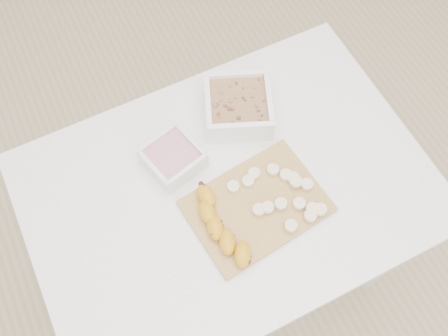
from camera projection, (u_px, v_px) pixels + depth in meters
name	position (u px, v px, depth m)	size (l,w,h in m)	color
ground	(227.00, 265.00, 1.92)	(3.50, 3.50, 0.00)	#C6AD89
table	(229.00, 202.00, 1.34)	(1.00, 0.70, 0.75)	white
bowl_yogurt	(173.00, 158.00, 1.25)	(0.16, 0.16, 0.06)	white
bowl_granola	(238.00, 106.00, 1.30)	(0.22, 0.22, 0.08)	white
cutting_board	(256.00, 206.00, 1.22)	(0.32, 0.23, 0.01)	tan
banana	(222.00, 228.00, 1.17)	(0.06, 0.22, 0.04)	orange
banana_slices	(283.00, 194.00, 1.21)	(0.20, 0.19, 0.02)	beige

